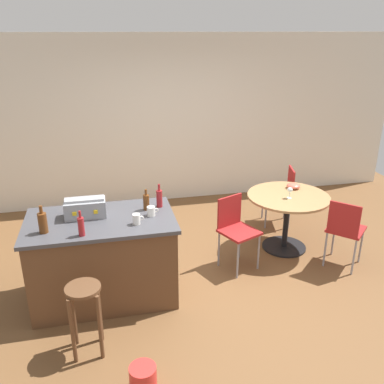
% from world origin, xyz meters
% --- Properties ---
extents(ground_plane, '(8.80, 8.80, 0.00)m').
position_xyz_m(ground_plane, '(0.00, 0.00, 0.00)').
color(ground_plane, brown).
extents(back_wall, '(8.00, 0.10, 2.70)m').
position_xyz_m(back_wall, '(0.00, 2.54, 1.35)').
color(back_wall, silver).
rests_on(back_wall, ground_plane).
extents(kitchen_island, '(1.52, 0.90, 0.93)m').
position_xyz_m(kitchen_island, '(-1.15, -0.12, 0.47)').
color(kitchen_island, brown).
rests_on(kitchen_island, ground_plane).
extents(wooden_stool, '(0.31, 0.31, 0.68)m').
position_xyz_m(wooden_stool, '(-1.33, -0.94, 0.48)').
color(wooden_stool, brown).
rests_on(wooden_stool, ground_plane).
extents(dining_table, '(1.05, 1.05, 0.76)m').
position_xyz_m(dining_table, '(1.22, 0.45, 0.58)').
color(dining_table, black).
rests_on(dining_table, ground_plane).
extents(folding_chair_near, '(0.48, 0.48, 0.87)m').
position_xyz_m(folding_chair_near, '(1.47, 1.17, 0.52)').
color(folding_chair_near, maroon).
rests_on(folding_chair_near, ground_plane).
extents(folding_chair_far, '(0.53, 0.53, 0.88)m').
position_xyz_m(folding_chair_far, '(0.42, 0.18, 0.53)').
color(folding_chair_far, maroon).
rests_on(folding_chair_far, ground_plane).
extents(folding_chair_left, '(0.57, 0.57, 0.88)m').
position_xyz_m(folding_chair_left, '(1.68, -0.15, 0.53)').
color(folding_chair_left, maroon).
rests_on(folding_chair_left, ground_plane).
extents(toolbox, '(0.41, 0.23, 0.20)m').
position_xyz_m(toolbox, '(-1.29, -0.03, 1.03)').
color(toolbox, gray).
rests_on(toolbox, kitchen_island).
extents(bottle_0, '(0.07, 0.07, 0.26)m').
position_xyz_m(bottle_0, '(-0.50, 0.06, 1.03)').
color(bottle_0, maroon).
rests_on(bottle_0, kitchen_island).
extents(bottle_1, '(0.06, 0.06, 0.25)m').
position_xyz_m(bottle_1, '(-1.32, -0.46, 1.03)').
color(bottle_1, maroon).
rests_on(bottle_1, kitchen_island).
extents(bottle_2, '(0.08, 0.08, 0.28)m').
position_xyz_m(bottle_2, '(-1.67, -0.31, 1.04)').
color(bottle_2, '#603314').
rests_on(bottle_2, kitchen_island).
extents(bottle_3, '(0.07, 0.07, 0.23)m').
position_xyz_m(bottle_3, '(-0.65, 0.01, 1.02)').
color(bottle_3, '#603314').
rests_on(bottle_3, kitchen_island).
extents(cup_0, '(0.11, 0.08, 0.11)m').
position_xyz_m(cup_0, '(-0.79, -0.32, 0.98)').
color(cup_0, white).
rests_on(cup_0, kitchen_island).
extents(cup_1, '(0.12, 0.09, 0.10)m').
position_xyz_m(cup_1, '(-0.62, -0.15, 0.98)').
color(cup_1, white).
rests_on(cup_1, kitchen_island).
extents(wine_glass, '(0.07, 0.07, 0.14)m').
position_xyz_m(wine_glass, '(1.18, 0.36, 0.86)').
color(wine_glass, silver).
rests_on(wine_glass, dining_table).
extents(serving_bowl, '(0.18, 0.18, 0.07)m').
position_xyz_m(serving_bowl, '(1.38, 0.67, 0.79)').
color(serving_bowl, '#DB6651').
rests_on(serving_bowl, dining_table).
extents(plastic_bucket, '(0.22, 0.22, 0.23)m').
position_xyz_m(plastic_bucket, '(-0.90, -1.50, 0.12)').
color(plastic_bucket, red).
rests_on(plastic_bucket, ground_plane).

